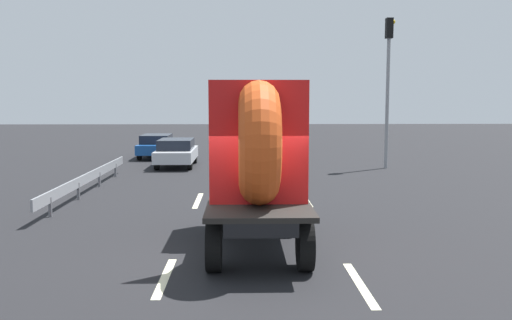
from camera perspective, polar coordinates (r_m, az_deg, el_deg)
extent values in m
plane|color=black|center=(11.35, -0.90, -10.05)|extent=(120.00, 120.00, 0.00)
cylinder|color=black|center=(13.33, -3.72, -5.43)|extent=(0.28, 0.98, 0.98)
cylinder|color=black|center=(13.37, 3.61, -5.39)|extent=(0.28, 0.98, 0.98)
cylinder|color=black|center=(10.43, -4.36, -8.76)|extent=(0.28, 0.98, 0.98)
cylinder|color=black|center=(10.48, 5.07, -8.69)|extent=(0.28, 0.98, 0.98)
cube|color=black|center=(11.86, 0.13, -4.58)|extent=(1.30, 4.85, 0.25)
cube|color=black|center=(13.13, -0.05, 0.01)|extent=(2.00, 2.05, 1.35)
cube|color=black|center=(13.05, -0.04, 1.28)|extent=(2.02, 1.95, 0.44)
cube|color=black|center=(10.82, 0.28, -4.70)|extent=(2.00, 2.80, 0.10)
cube|color=black|center=(12.06, 0.08, -0.67)|extent=(1.80, 0.08, 1.10)
torus|color=#D84C19|center=(10.51, 0.31, 1.78)|extent=(0.77, 2.37, 2.37)
cube|color=red|center=(10.51, 0.31, 1.78)|extent=(1.90, 0.03, 2.37)
cylinder|color=black|center=(27.98, -9.38, 0.29)|extent=(0.21, 0.61, 0.61)
cylinder|color=black|center=(27.81, -6.34, 0.30)|extent=(0.21, 0.61, 0.61)
cylinder|color=black|center=(25.45, -10.18, -0.32)|extent=(0.21, 0.61, 0.61)
cylinder|color=black|center=(25.27, -6.83, -0.31)|extent=(0.21, 0.61, 0.61)
cube|color=silver|center=(26.59, -8.18, 0.57)|extent=(1.72, 4.02, 0.53)
cube|color=black|center=(26.45, -8.22, 1.63)|extent=(1.55, 2.25, 0.48)
cylinder|color=gray|center=(26.19, 13.36, 5.62)|extent=(0.16, 0.16, 5.93)
cube|color=black|center=(26.38, 13.55, 13.06)|extent=(0.30, 0.36, 0.90)
sphere|color=yellow|center=(26.46, 13.94, 13.64)|extent=(0.20, 0.20, 0.20)
cube|color=gray|center=(19.74, -16.79, -1.67)|extent=(0.06, 10.45, 0.32)
cylinder|color=slate|center=(16.09, -20.44, -4.56)|extent=(0.10, 0.10, 0.55)
cylinder|color=slate|center=(18.54, -17.83, -3.07)|extent=(0.10, 0.10, 0.55)
cylinder|color=slate|center=(21.03, -15.84, -1.93)|extent=(0.10, 0.10, 0.55)
cylinder|color=slate|center=(23.55, -14.27, -1.02)|extent=(0.10, 0.10, 0.55)
cube|color=beige|center=(10.30, -9.36, -11.84)|extent=(0.16, 2.25, 0.01)
cube|color=beige|center=(17.63, -5.99, -4.16)|extent=(0.16, 2.61, 0.01)
cube|color=beige|center=(9.99, 10.65, -12.45)|extent=(0.16, 2.39, 0.01)
cube|color=beige|center=(17.85, 5.13, -4.02)|extent=(0.16, 2.62, 0.01)
cylinder|color=black|center=(32.13, -11.11, 1.00)|extent=(0.20, 0.59, 0.59)
cylinder|color=black|center=(31.92, -8.55, 1.02)|extent=(0.20, 0.59, 0.59)
cylinder|color=black|center=(29.69, -11.91, 0.56)|extent=(0.20, 0.59, 0.59)
cylinder|color=black|center=(29.46, -9.14, 0.57)|extent=(0.20, 0.59, 0.59)
cube|color=#194C99|center=(30.77, -10.18, 1.27)|extent=(1.67, 3.89, 0.51)
cube|color=black|center=(30.64, -10.22, 2.16)|extent=(1.50, 2.18, 0.46)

